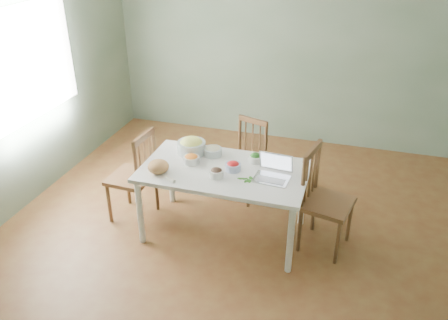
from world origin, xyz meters
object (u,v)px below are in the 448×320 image
(dining_table, at_px, (224,202))
(bread_boule, at_px, (158,167))
(chair_right, at_px, (328,201))
(chair_left, at_px, (131,175))
(bowl_squash, at_px, (191,145))
(chair_far, at_px, (244,161))
(laptop, at_px, (272,169))

(dining_table, xyz_separation_m, bread_boule, (-0.57, -0.24, 0.44))
(bread_boule, bearing_deg, chair_right, 11.71)
(chair_left, relative_size, bowl_squash, 3.48)
(bread_boule, xyz_separation_m, bowl_squash, (0.15, 0.47, 0.02))
(chair_far, xyz_separation_m, bowl_squash, (-0.42, -0.51, 0.37))
(chair_left, relative_size, chair_right, 0.97)
(chair_right, bearing_deg, bread_boule, 114.29)
(bread_boule, distance_m, bowl_squash, 0.50)
(laptop, bearing_deg, chair_left, -178.20)
(chair_far, distance_m, chair_right, 1.19)
(dining_table, xyz_separation_m, laptop, (0.47, -0.06, 0.48))
(chair_far, height_order, chair_right, chair_right)
(dining_table, bearing_deg, chair_left, 179.63)
(chair_left, distance_m, bowl_squash, 0.71)
(dining_table, xyz_separation_m, chair_left, (-1.01, 0.01, 0.13))
(chair_left, bearing_deg, laptop, 90.34)
(dining_table, height_order, bowl_squash, bowl_squash)
(chair_left, distance_m, laptop, 1.53)
(chair_left, xyz_separation_m, bowl_squash, (0.60, 0.23, 0.32))
(chair_far, distance_m, chair_left, 1.26)
(chair_far, xyz_separation_m, laptop, (0.46, -0.80, 0.39))
(chair_far, relative_size, bowl_squash, 3.16)
(chair_right, distance_m, laptop, 0.64)
(chair_far, xyz_separation_m, chair_left, (-1.02, -0.73, 0.05))
(chair_right, height_order, laptop, chair_right)
(chair_far, height_order, bowl_squash, chair_far)
(chair_far, relative_size, chair_right, 0.88)
(dining_table, bearing_deg, bowl_squash, 150.88)
(chair_left, bearing_deg, chair_right, 95.05)
(laptop, bearing_deg, chair_right, 19.52)
(dining_table, height_order, bread_boule, bread_boule)
(chair_right, xyz_separation_m, bread_boule, (-1.56, -0.32, 0.29))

